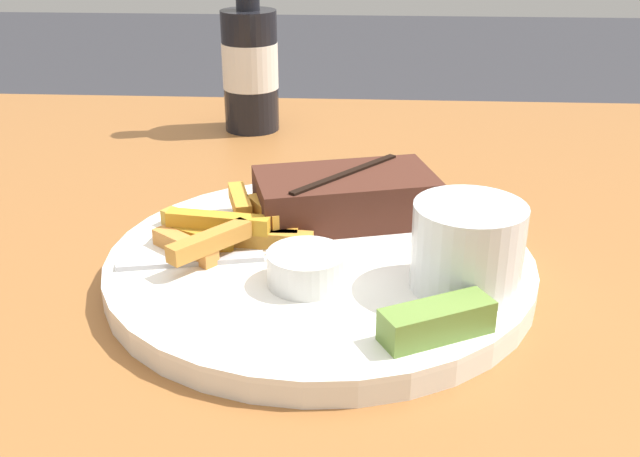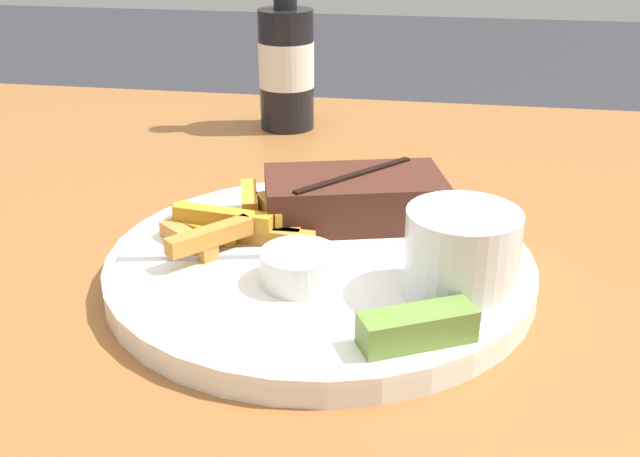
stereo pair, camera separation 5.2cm
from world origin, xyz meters
TOP-DOWN VIEW (x-y plane):
  - dining_table at (0.00, 0.00)m, footprint 1.11×0.99m
  - dinner_plate at (0.00, 0.00)m, footprint 0.30×0.30m
  - steak_portion at (0.02, 0.06)m, footprint 0.15×0.11m
  - fries_pile at (-0.07, 0.02)m, footprint 0.12×0.13m
  - coleslaw_cup at (0.10, -0.04)m, footprint 0.07×0.07m
  - dipping_sauce_cup at (-0.01, -0.04)m, footprint 0.05×0.05m
  - pickle_spear at (0.07, -0.10)m, footprint 0.07×0.05m
  - fork_utensil at (-0.08, -0.02)m, footprint 0.13×0.04m
  - beer_bottle at (-0.10, 0.35)m, footprint 0.06×0.06m

SIDE VIEW (x-z plane):
  - dining_table at x=0.00m, z-range 0.28..1.00m
  - dinner_plate at x=0.00m, z-range 0.73..0.75m
  - fork_utensil at x=-0.08m, z-range 0.75..0.75m
  - pickle_spear at x=0.07m, z-range 0.75..0.77m
  - fries_pile at x=-0.07m, z-range 0.74..0.77m
  - dipping_sauce_cup at x=-0.01m, z-range 0.75..0.77m
  - steak_portion at x=0.02m, z-range 0.74..0.78m
  - coleslaw_cup at x=0.10m, z-range 0.75..0.81m
  - beer_bottle at x=-0.10m, z-range 0.70..0.91m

